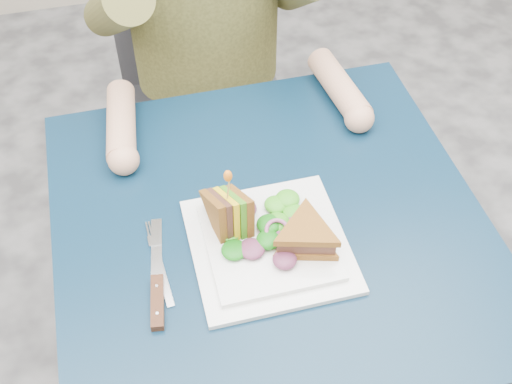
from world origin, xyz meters
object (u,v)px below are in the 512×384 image
object	(u,v)px
sandwich_flat	(306,236)
knife	(157,292)
chair	(203,74)
table	(270,248)
fork	(160,264)
plate	(269,244)
sandwich_upright	(230,214)

from	to	relation	value
sandwich_flat	knife	world-z (taller)	sandwich_flat
chair	knife	distance (m)	0.83
table	fork	bearing A→B (deg)	-167.54
plate	sandwich_flat	size ratio (longest dim) A/B	1.70
sandwich_flat	plate	bearing A→B (deg)	155.56
table	knife	distance (m)	0.25
table	sandwich_flat	xyz separation A→B (m)	(0.04, -0.08, 0.12)
chair	plate	size ratio (longest dim) A/B	3.58
plate	table	bearing A→B (deg)	72.12
chair	sandwich_flat	xyz separation A→B (m)	(0.04, -0.76, 0.23)
fork	chair	bearing A→B (deg)	74.36
table	fork	xyz separation A→B (m)	(-0.20, -0.04, 0.08)
plate	fork	distance (m)	0.18
sandwich_flat	chair	bearing A→B (deg)	92.83
chair	fork	size ratio (longest dim) A/B	5.18
table	knife	size ratio (longest dim) A/B	3.38
chair	knife	size ratio (longest dim) A/B	4.20
chair	sandwich_flat	world-z (taller)	chair
knife	sandwich_flat	bearing A→B (deg)	4.47
plate	knife	size ratio (longest dim) A/B	1.17
sandwich_upright	fork	xyz separation A→B (m)	(-0.13, -0.04, -0.05)
chair	sandwich_flat	size ratio (longest dim) A/B	6.07
knife	fork	bearing A→B (deg)	77.29
table	sandwich_upright	distance (m)	0.15
table	sandwich_upright	bearing A→B (deg)	-172.65
table	plate	world-z (taller)	plate
table	plate	bearing A→B (deg)	-107.88
sandwich_flat	fork	size ratio (longest dim) A/B	0.85
plate	fork	world-z (taller)	plate
sandwich_flat	table	bearing A→B (deg)	115.18
table	chair	bearing A→B (deg)	90.00
sandwich_upright	chair	bearing A→B (deg)	83.84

